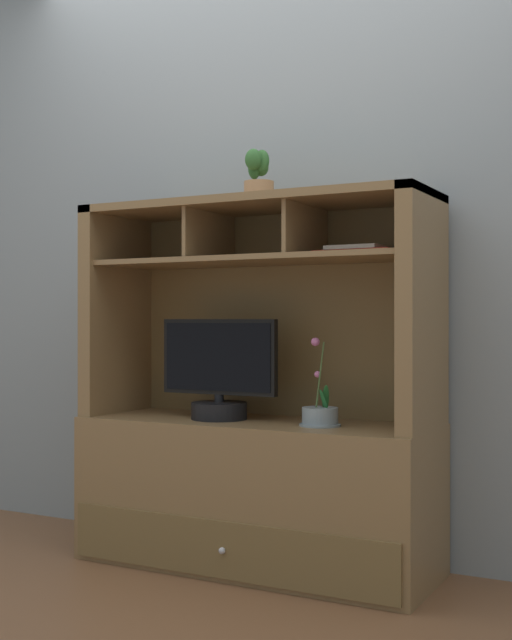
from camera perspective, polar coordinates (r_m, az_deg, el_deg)
name	(u,v)px	position (r m, az deg, el deg)	size (l,w,h in m)	color
floor_plane	(256,569)	(3.33, 0.00, -16.44)	(6.00, 6.00, 0.02)	brown
back_wall	(287,205)	(3.46, 2.09, 7.77)	(6.00, 0.02, 2.80)	gray
media_console	(257,450)	(3.24, 0.07, -8.77)	(1.35, 0.51, 1.38)	olive
tv_monitor	(219,378)	(3.24, -2.51, -3.92)	(0.49, 0.21, 0.38)	black
potted_orchid	(320,415)	(3.05, 4.34, -6.41)	(0.15, 0.15, 0.32)	gray
magazine_stack_left	(360,251)	(3.05, 7.04, 4.65)	(0.30, 0.22, 0.03)	#A92F23
potted_succulent	(258,180)	(3.26, 0.14, 9.43)	(0.13, 0.13, 0.20)	#AB7B52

